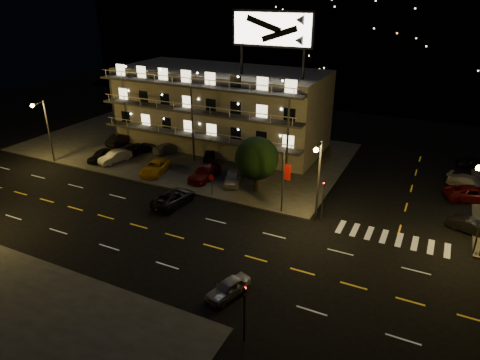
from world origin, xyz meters
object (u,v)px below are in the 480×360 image
at_px(tree, 256,160).
at_px(lot_car_2, 155,167).
at_px(lot_car_7, 168,148).
at_px(road_car_west, 174,198).
at_px(side_car_0, 471,226).
at_px(lot_car_4, 233,178).
at_px(road_car_east, 228,288).

xyz_separation_m(tree, lot_car_2, (-12.78, -0.77, -2.91)).
distance_m(tree, lot_car_7, 16.77).
relative_size(lot_car_7, road_car_west, 0.85).
bearing_deg(side_car_0, lot_car_7, 99.79).
distance_m(tree, lot_car_4, 4.26).
bearing_deg(lot_car_7, tree, 179.85).
relative_size(lot_car_4, road_car_east, 1.14).
relative_size(side_car_0, road_car_west, 0.75).
relative_size(lot_car_4, lot_car_7, 0.94).
bearing_deg(lot_car_4, lot_car_2, 166.93).
distance_m(lot_car_2, road_car_west, 8.56).
bearing_deg(tree, road_car_east, -72.30).
bearing_deg(lot_car_7, lot_car_4, 177.18).
distance_m(lot_car_7, road_car_west, 15.23).
relative_size(lot_car_2, lot_car_7, 1.14).
bearing_deg(lot_car_7, side_car_0, -167.50).
distance_m(lot_car_2, side_car_0, 33.83).
xyz_separation_m(lot_car_2, lot_car_4, (9.70, 1.25, 0.01)).
height_order(lot_car_7, road_car_west, road_car_west).
relative_size(lot_car_2, side_car_0, 1.28).
xyz_separation_m(lot_car_4, side_car_0, (24.10, 0.26, -0.21)).
bearing_deg(lot_car_4, road_car_west, -135.76).
distance_m(tree, lot_car_2, 13.13).
bearing_deg(road_car_east, tree, 126.07).
bearing_deg(tree, lot_car_4, 171.11).
height_order(lot_car_4, side_car_0, lot_car_4).
bearing_deg(lot_car_4, road_car_east, -84.30).
relative_size(lot_car_2, road_car_east, 1.37).
bearing_deg(tree, side_car_0, 2.03).
relative_size(tree, road_car_east, 1.66).
bearing_deg(side_car_0, lot_car_2, 110.21).
distance_m(lot_car_2, lot_car_7, 7.08).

